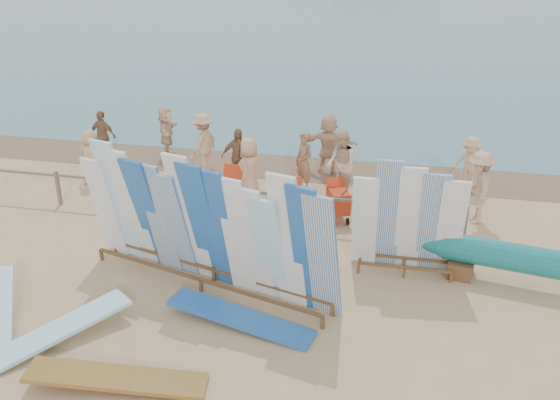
% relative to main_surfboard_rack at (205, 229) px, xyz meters
% --- Properties ---
extents(ground, '(160.00, 160.00, 0.00)m').
position_rel_main_surfboard_rack_xyz_m(ground, '(-1.02, -0.03, -1.24)').
color(ground, tan).
rests_on(ground, ground).
extents(wet_sand_strip, '(40.00, 2.60, 0.01)m').
position_rel_main_surfboard_rack_xyz_m(wet_sand_strip, '(-1.02, 7.17, -1.24)').
color(wet_sand_strip, brown).
rests_on(wet_sand_strip, ground).
extents(fence, '(12.08, 0.08, 0.90)m').
position_rel_main_surfboard_rack_xyz_m(fence, '(-1.02, 2.97, -0.61)').
color(fence, '#736157').
rests_on(fence, ground).
extents(main_surfboard_rack, '(5.44, 2.09, 2.75)m').
position_rel_main_surfboard_rack_xyz_m(main_surfboard_rack, '(0.00, 0.00, 0.00)').
color(main_surfboard_rack, brown).
rests_on(main_surfboard_rack, ground).
extents(side_surfboard_rack, '(2.16, 0.73, 2.50)m').
position_rel_main_surfboard_rack_xyz_m(side_surfboard_rack, '(3.73, 1.36, -0.11)').
color(side_surfboard_rack, brown).
rests_on(side_surfboard_rack, ground).
extents(outrigger_canoe, '(6.29, 1.65, 0.90)m').
position_rel_main_surfboard_rack_xyz_m(outrigger_canoe, '(6.53, 1.19, -0.66)').
color(outrigger_canoe, brown).
rests_on(outrigger_canoe, ground).
extents(vendor_table, '(0.87, 0.72, 1.00)m').
position_rel_main_surfboard_rack_xyz_m(vendor_table, '(1.99, 0.81, -0.90)').
color(vendor_table, brown).
rests_on(vendor_table, ground).
extents(flat_board_c, '(2.75, 1.02, 0.30)m').
position_rel_main_surfboard_rack_xyz_m(flat_board_c, '(-0.38, -3.04, -1.24)').
color(flat_board_c, olive).
rests_on(flat_board_c, ground).
extents(flat_board_d, '(2.76, 1.08, 0.27)m').
position_rel_main_surfboard_rack_xyz_m(flat_board_d, '(0.98, -1.10, -1.24)').
color(flat_board_d, '#235EB1').
rests_on(flat_board_d, ground).
extents(flat_board_b, '(2.03, 2.51, 0.38)m').
position_rel_main_surfboard_rack_xyz_m(flat_board_b, '(-1.92, -2.29, -1.24)').
color(flat_board_b, '#94D1ED').
rests_on(flat_board_b, ground).
extents(beach_chair_left, '(0.70, 0.72, 0.95)m').
position_rel_main_surfboard_rack_xyz_m(beach_chair_left, '(-0.78, 4.08, -0.96)').
color(beach_chair_left, red).
rests_on(beach_chair_left, ground).
extents(beach_chair_right, '(0.67, 0.69, 0.91)m').
position_rel_main_surfboard_rack_xyz_m(beach_chair_right, '(0.88, 3.65, -0.97)').
color(beach_chair_right, red).
rests_on(beach_chair_right, ground).
extents(stroller, '(0.76, 0.88, 1.01)m').
position_rel_main_surfboard_rack_xyz_m(stroller, '(2.07, 3.57, -0.83)').
color(stroller, red).
rests_on(stroller, ground).
extents(beachgoer_5, '(1.72, 0.90, 1.77)m').
position_rel_main_surfboard_rack_xyz_m(beachgoer_5, '(1.36, 6.80, -0.35)').
color(beachgoer_5, beige).
rests_on(beachgoer_5, ground).
extents(beachgoer_6, '(0.49, 0.88, 1.73)m').
position_rel_main_surfboard_rack_xyz_m(beachgoer_6, '(-0.29, 4.20, -0.37)').
color(beachgoer_6, tan).
rests_on(beachgoer_6, ground).
extents(beachgoer_11, '(0.80, 1.54, 1.58)m').
position_rel_main_surfboard_rack_xyz_m(beachgoer_11, '(-3.81, 7.20, -0.45)').
color(beachgoer_11, beige).
rests_on(beachgoer_11, ground).
extents(beachgoer_extra_1, '(0.96, 0.53, 1.55)m').
position_rel_main_surfboard_rack_xyz_m(beachgoer_extra_1, '(-5.57, 6.43, -0.46)').
color(beachgoer_extra_1, '#8C6042').
rests_on(beachgoer_extra_1, ground).
extents(beachgoer_0, '(0.77, 0.41, 1.53)m').
position_rel_main_surfboard_rack_xyz_m(beachgoer_0, '(-4.94, 4.57, -0.47)').
color(beachgoer_0, tan).
rests_on(beachgoer_0, ground).
extents(beachgoer_4, '(1.02, 0.72, 1.60)m').
position_rel_main_surfboard_rack_xyz_m(beachgoer_4, '(-0.95, 5.39, -0.44)').
color(beachgoer_4, '#8C6042').
rests_on(beachgoer_4, ground).
extents(beachgoer_3, '(0.77, 1.23, 1.78)m').
position_rel_main_surfboard_rack_xyz_m(beachgoer_3, '(-2.19, 6.05, -0.35)').
color(beachgoer_3, tan).
rests_on(beachgoer_3, ground).
extents(beachgoer_7, '(0.66, 0.64, 1.63)m').
position_rel_main_surfboard_rack_xyz_m(beachgoer_7, '(0.91, 5.30, -0.42)').
color(beachgoer_7, '#8C6042').
rests_on(beachgoer_7, ground).
extents(beachgoer_9, '(1.07, 0.70, 1.53)m').
position_rel_main_surfboard_rack_xyz_m(beachgoer_9, '(5.25, 6.21, -0.47)').
color(beachgoer_9, tan).
rests_on(beachgoer_9, ground).
extents(beachgoer_extra_0, '(0.53, 1.17, 1.77)m').
position_rel_main_surfboard_rack_xyz_m(beachgoer_extra_0, '(5.30, 4.23, -0.35)').
color(beachgoer_extra_0, tan).
rests_on(beachgoer_extra_0, ground).
extents(beachgoer_8, '(0.76, 0.99, 1.84)m').
position_rel_main_surfboard_rack_xyz_m(beachgoer_8, '(1.93, 5.02, -0.32)').
color(beachgoer_8, beige).
rests_on(beachgoer_8, ground).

